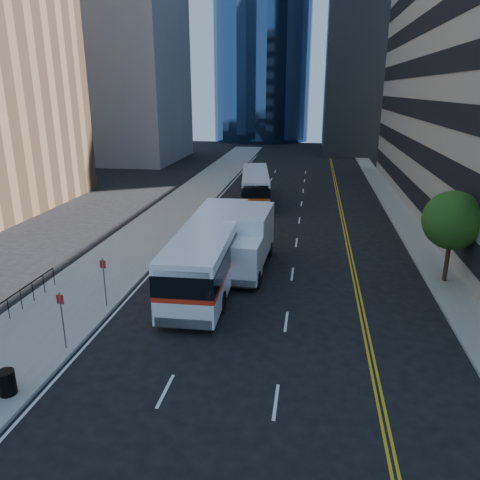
% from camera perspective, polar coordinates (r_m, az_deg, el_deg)
% --- Properties ---
extents(ground, '(160.00, 160.00, 0.00)m').
position_cam_1_polar(ground, '(20.65, 3.90, -12.34)').
color(ground, black).
rests_on(ground, ground).
extents(sidewalk_west, '(5.00, 90.00, 0.15)m').
position_cam_1_polar(sidewalk_west, '(45.60, -6.53, 4.70)').
color(sidewalk_west, gray).
rests_on(sidewalk_west, ground).
extents(sidewalk_east, '(2.00, 90.00, 0.15)m').
position_cam_1_polar(sidewalk_east, '(44.68, 18.44, 3.62)').
color(sidewalk_east, gray).
rests_on(sidewalk_east, ground).
extents(midrise_west, '(18.00, 18.00, 35.00)m').
position_cam_1_polar(midrise_west, '(76.07, -15.12, 22.69)').
color(midrise_west, gray).
rests_on(midrise_west, ground).
extents(street_tree, '(3.20, 3.20, 5.10)m').
position_cam_1_polar(street_tree, '(27.74, 24.50, 2.18)').
color(street_tree, '#332114').
rests_on(street_tree, sidewalk_east).
extents(bus_front, '(3.10, 12.93, 3.32)m').
position_cam_1_polar(bus_front, '(26.21, -3.63, -1.24)').
color(bus_front, white).
rests_on(bus_front, ground).
extents(bus_rear, '(3.91, 11.43, 2.89)m').
position_cam_1_polar(bus_rear, '(45.35, 1.87, 6.68)').
color(bus_rear, white).
rests_on(bus_rear, ground).
extents(box_truck, '(2.72, 7.21, 3.41)m').
position_cam_1_polar(box_truck, '(27.88, 0.79, -0.05)').
color(box_truck, white).
rests_on(box_truck, ground).
extents(trash_can, '(0.66, 0.66, 0.90)m').
position_cam_1_polar(trash_can, '(18.96, -26.54, -15.28)').
color(trash_can, black).
rests_on(trash_can, sidewalk_west).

